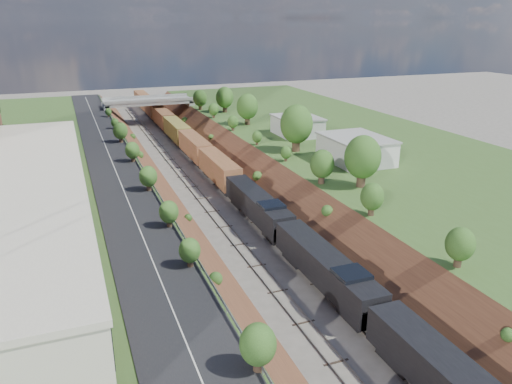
% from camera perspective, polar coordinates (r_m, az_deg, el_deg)
% --- Properties ---
extents(platform_right, '(44.00, 180.00, 5.00)m').
position_cam_1_polar(platform_right, '(99.43, 13.40, 3.75)').
color(platform_right, '#3C5B25').
rests_on(platform_right, ground).
extents(embankment_left, '(10.00, 180.00, 10.00)m').
position_cam_1_polar(embankment_left, '(84.38, -12.36, -0.73)').
color(embankment_left, brown).
rests_on(embankment_left, ground).
extents(embankment_right, '(10.00, 180.00, 10.00)m').
position_cam_1_polar(embankment_right, '(89.92, 1.57, 0.98)').
color(embankment_right, brown).
rests_on(embankment_right, ground).
extents(rail_left_track, '(1.58, 180.00, 0.18)m').
position_cam_1_polar(rail_left_track, '(85.85, -6.84, 0.00)').
color(rail_left_track, gray).
rests_on(rail_left_track, ground).
extents(rail_right_track, '(1.58, 180.00, 0.18)m').
position_cam_1_polar(rail_right_track, '(87.17, -3.53, 0.41)').
color(rail_right_track, gray).
rests_on(rail_right_track, ground).
extents(road, '(8.00, 180.00, 0.10)m').
position_cam_1_polar(road, '(82.35, -15.70, 2.20)').
color(road, black).
rests_on(road, platform_left).
extents(guardrail, '(0.10, 171.00, 0.70)m').
position_cam_1_polar(guardrail, '(82.45, -12.89, 2.82)').
color(guardrail, '#99999E').
rests_on(guardrail, platform_left).
extents(commercial_building, '(14.30, 62.30, 7.00)m').
position_cam_1_polar(commercial_building, '(60.39, -25.54, -1.74)').
color(commercial_building, brown).
rests_on(commercial_building, platform_left).
extents(overpass, '(24.50, 8.30, 7.40)m').
position_cam_1_polar(overpass, '(144.36, -12.19, 9.55)').
color(overpass, gray).
rests_on(overpass, ground).
extents(white_building_near, '(9.00, 12.00, 4.00)m').
position_cam_1_polar(white_building_near, '(86.74, 11.35, 4.73)').
color(white_building_near, silver).
rests_on(white_building_near, platform_right).
extents(white_building_far, '(8.00, 10.00, 3.60)m').
position_cam_1_polar(white_building_far, '(105.29, 4.75, 7.47)').
color(white_building_far, silver).
rests_on(white_building_far, platform_right).
extents(tree_right_large, '(5.25, 5.25, 7.61)m').
position_cam_1_polar(tree_right_large, '(72.98, 12.09, 3.88)').
color(tree_right_large, '#473323').
rests_on(tree_right_large, platform_right).
extents(tree_left_crest, '(2.45, 2.45, 3.55)m').
position_cam_1_polar(tree_left_crest, '(45.32, -5.69, -8.68)').
color(tree_left_crest, '#473323').
rests_on(tree_left_crest, platform_left).
extents(freight_train, '(3.26, 165.30, 4.81)m').
position_cam_1_polar(freight_train, '(103.98, -6.76, 4.95)').
color(freight_train, black).
rests_on(freight_train, ground).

